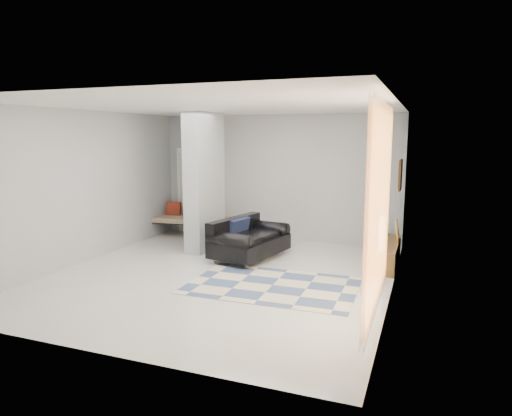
% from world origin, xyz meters
% --- Properties ---
extents(floor, '(6.00, 6.00, 0.00)m').
position_xyz_m(floor, '(0.00, 0.00, 0.00)').
color(floor, beige).
rests_on(floor, ground).
extents(ceiling, '(6.00, 6.00, 0.00)m').
position_xyz_m(ceiling, '(0.00, 0.00, 2.80)').
color(ceiling, white).
rests_on(ceiling, wall_back).
extents(wall_back, '(6.00, 0.00, 6.00)m').
position_xyz_m(wall_back, '(0.00, 3.00, 1.40)').
color(wall_back, '#B1B4B5').
rests_on(wall_back, ground).
extents(wall_front, '(6.00, 0.00, 6.00)m').
position_xyz_m(wall_front, '(0.00, -3.00, 1.40)').
color(wall_front, '#B1B4B5').
rests_on(wall_front, ground).
extents(wall_left, '(0.00, 6.00, 6.00)m').
position_xyz_m(wall_left, '(-2.75, 0.00, 1.40)').
color(wall_left, '#B1B4B5').
rests_on(wall_left, ground).
extents(wall_right, '(0.00, 6.00, 6.00)m').
position_xyz_m(wall_right, '(2.75, 0.00, 1.40)').
color(wall_right, '#B1B4B5').
rests_on(wall_right, ground).
extents(partition_column, '(0.35, 1.20, 2.80)m').
position_xyz_m(partition_column, '(-1.10, 1.60, 1.40)').
color(partition_column, '#A6ACAE').
rests_on(partition_column, floor).
extents(hallway_door, '(0.85, 0.06, 2.04)m').
position_xyz_m(hallway_door, '(-2.10, 2.96, 1.02)').
color(hallway_door, white).
rests_on(hallway_door, floor).
extents(curtain, '(0.00, 2.55, 2.55)m').
position_xyz_m(curtain, '(2.67, -1.15, 1.45)').
color(curtain, orange).
rests_on(curtain, wall_right).
extents(wall_art, '(0.04, 0.45, 0.55)m').
position_xyz_m(wall_art, '(2.72, 1.70, 1.65)').
color(wall_art, '#3D2410').
rests_on(wall_art, wall_right).
extents(media_console, '(0.45, 1.67, 0.80)m').
position_xyz_m(media_console, '(2.52, 1.70, 0.21)').
color(media_console, brown).
rests_on(media_console, floor).
extents(loveseat, '(1.25, 1.75, 0.76)m').
position_xyz_m(loveseat, '(-0.01, 1.21, 0.35)').
color(loveseat, silver).
rests_on(loveseat, floor).
extents(daybed, '(1.94, 0.99, 0.77)m').
position_xyz_m(daybed, '(-1.93, 2.62, 0.41)').
color(daybed, black).
rests_on(daybed, floor).
extents(area_rug, '(2.64, 1.78, 0.01)m').
position_xyz_m(area_rug, '(0.98, -0.20, 0.01)').
color(area_rug, beige).
rests_on(area_rug, floor).
extents(cylinder_lamp, '(0.11, 0.11, 0.58)m').
position_xyz_m(cylinder_lamp, '(2.50, 1.09, 0.69)').
color(cylinder_lamp, white).
rests_on(cylinder_lamp, media_console).
extents(bronze_figurine, '(0.12, 0.12, 0.23)m').
position_xyz_m(bronze_figurine, '(2.47, 2.39, 0.51)').
color(bronze_figurine, black).
rests_on(bronze_figurine, media_console).
extents(vase, '(0.18, 0.18, 0.18)m').
position_xyz_m(vase, '(2.47, 1.71, 0.49)').
color(vase, white).
rests_on(vase, media_console).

